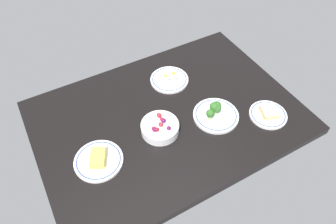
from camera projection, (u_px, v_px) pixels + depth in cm
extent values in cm
cube|color=black|center=(168.00, 118.00, 146.71)|extent=(120.58, 85.38, 4.00)
cylinder|color=silver|center=(169.00, 80.00, 159.94)|extent=(19.62, 19.62, 1.27)
torus|color=#33478C|center=(169.00, 79.00, 159.46)|extent=(17.76, 17.76, 0.50)
ellipsoid|color=white|center=(166.00, 78.00, 158.23)|extent=(4.62, 4.62, 2.54)
sphere|color=yellow|center=(166.00, 76.00, 157.36)|extent=(1.85, 1.85, 1.85)
ellipsoid|color=white|center=(173.00, 76.00, 159.01)|extent=(5.17, 5.17, 2.84)
sphere|color=yellow|center=(173.00, 74.00, 158.04)|extent=(2.07, 2.07, 2.07)
cylinder|color=silver|center=(160.00, 128.00, 137.30)|extent=(16.94, 16.94, 4.41)
torus|color=silver|center=(160.00, 125.00, 135.63)|extent=(17.06, 17.06, 0.80)
sphere|color=maroon|center=(161.00, 125.00, 134.56)|extent=(1.62, 1.62, 1.62)
sphere|color=#B2232D|center=(161.00, 124.00, 134.50)|extent=(1.98, 1.98, 1.98)
sphere|color=#B2232D|center=(159.00, 115.00, 137.83)|extent=(2.19, 2.19, 2.19)
sphere|color=#59144C|center=(163.00, 121.00, 135.85)|extent=(2.11, 2.11, 2.11)
sphere|color=#59144C|center=(155.00, 130.00, 132.62)|extent=(1.96, 1.96, 1.96)
sphere|color=#59144C|center=(169.00, 128.00, 133.25)|extent=(1.87, 1.87, 1.87)
sphere|color=maroon|center=(157.00, 130.00, 132.71)|extent=(1.92, 1.92, 1.92)
sphere|color=#B2232D|center=(162.00, 119.00, 136.66)|extent=(1.73, 1.73, 1.73)
sphere|color=maroon|center=(154.00, 129.00, 133.02)|extent=(1.96, 1.96, 1.96)
cylinder|color=silver|center=(216.00, 116.00, 143.96)|extent=(21.16, 21.16, 1.44)
torus|color=#33478C|center=(216.00, 115.00, 143.41)|extent=(19.12, 19.12, 0.50)
cylinder|color=#9EBC72|center=(210.00, 117.00, 140.32)|extent=(1.31, 1.31, 2.98)
sphere|color=#2D6023|center=(210.00, 113.00, 138.13)|extent=(3.75, 3.75, 3.75)
cylinder|color=#9EBC72|center=(213.00, 111.00, 143.04)|extent=(1.47, 1.47, 2.77)
sphere|color=#2D6023|center=(214.00, 107.00, 140.80)|extent=(4.21, 4.21, 4.21)
cylinder|color=#9EBC72|center=(216.00, 112.00, 143.00)|extent=(1.36, 1.36, 2.15)
sphere|color=#2D6023|center=(217.00, 108.00, 141.09)|extent=(3.88, 3.88, 3.88)
cylinder|color=#9EBC72|center=(216.00, 110.00, 143.75)|extent=(1.49, 1.49, 2.41)
sphere|color=#2D6023|center=(217.00, 106.00, 141.63)|extent=(4.27, 4.27, 4.27)
cylinder|color=silver|center=(99.00, 161.00, 128.09)|extent=(20.37, 20.37, 1.14)
torus|color=#33478C|center=(98.00, 160.00, 127.65)|extent=(18.42, 18.42, 0.50)
cube|color=#F2D14C|center=(98.00, 158.00, 126.46)|extent=(9.17, 10.51, 3.16)
cylinder|color=silver|center=(268.00, 115.00, 144.50)|extent=(17.42, 17.42, 1.09)
torus|color=#33478C|center=(268.00, 114.00, 144.09)|extent=(15.83, 15.83, 0.50)
cube|color=beige|center=(269.00, 113.00, 143.63)|extent=(9.43, 9.73, 1.20)
cube|color=#E5B24C|center=(269.00, 112.00, 142.88)|extent=(9.43, 9.73, 0.80)
cube|color=beige|center=(270.00, 110.00, 142.12)|extent=(9.43, 9.73, 1.20)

